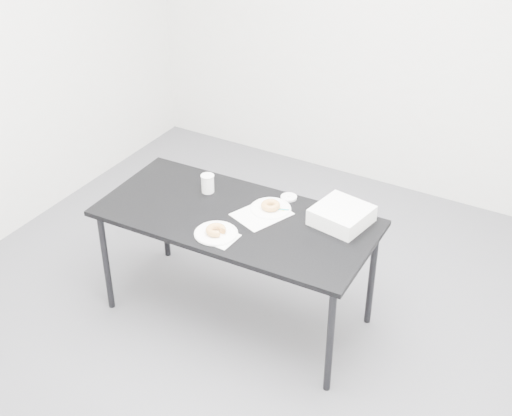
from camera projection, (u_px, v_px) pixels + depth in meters
The scene contains 14 objects.
floor at pixel (252, 322), 4.35m from camera, with size 4.00×4.00×0.00m, color #4E4E53.
wall_back at pixel (392, 17), 5.09m from camera, with size 4.00×0.02×2.70m, color white.
table at pixel (236, 224), 4.06m from camera, with size 1.61×0.79×0.72m.
scorecard at pixel (262, 214), 4.05m from camera, with size 0.23×0.30×0.00m, color white.
logo_patch at pixel (281, 210), 4.08m from camera, with size 0.05×0.05×0.00m, color green.
pen at pixel (277, 209), 4.08m from camera, with size 0.01×0.01×0.14m, color #0C7D88.
napkin at pixel (220, 238), 3.85m from camera, with size 0.17×0.17×0.00m, color white.
plate_near at pixel (216, 233), 3.87m from camera, with size 0.24×0.24×0.01m, color white.
donut_near at pixel (216, 230), 3.86m from camera, with size 0.11×0.11×0.04m, color #D68944.
plate_far at pixel (271, 209), 4.09m from camera, with size 0.24×0.24×0.01m, color white.
donut_far at pixel (271, 205), 4.08m from camera, with size 0.11×0.11×0.04m, color #D68944.
coffee_cup at pixel (208, 183), 4.23m from camera, with size 0.07×0.07×0.11m, color white.
cup_lid at pixel (289, 197), 4.19m from camera, with size 0.10×0.10×0.01m, color white.
bakery_box at pixel (342, 215), 3.95m from camera, with size 0.28×0.28×0.09m, color white.
Camera 1 is at (1.67, -2.85, 2.92)m, focal length 50.00 mm.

